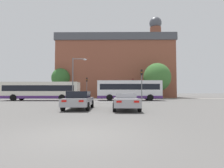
{
  "coord_description": "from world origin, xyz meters",
  "views": [
    {
      "loc": [
        1.12,
        -5.44,
        1.33
      ],
      "look_at": [
        0.79,
        24.78,
        2.76
      ],
      "focal_mm": 28.0,
      "sensor_mm": 36.0,
      "label": 1
    }
  ],
  "objects_px": {
    "car_roadster_right": "(126,101)",
    "pedestrian_waiting": "(119,94)",
    "traffic_light_far_left": "(87,85)",
    "bus_crossing_lead": "(129,90)",
    "traffic_light_far_right": "(133,85)",
    "pedestrian_walking_west": "(104,94)",
    "street_lamp_junction": "(75,74)",
    "pedestrian_walking_east": "(102,94)",
    "bus_crossing_trailing": "(41,91)",
    "traffic_light_near_right": "(142,80)",
    "car_saloon_left": "(79,100)"
  },
  "relations": [
    {
      "from": "traffic_light_far_right",
      "to": "traffic_light_far_left",
      "type": "xyz_separation_m",
      "value": [
        -9.75,
        0.46,
        0.14
      ]
    },
    {
      "from": "car_roadster_right",
      "to": "traffic_light_far_right",
      "type": "bearing_deg",
      "value": 83.16
    },
    {
      "from": "bus_crossing_trailing",
      "to": "car_roadster_right",
      "type": "bearing_deg",
      "value": -139.07
    },
    {
      "from": "car_saloon_left",
      "to": "bus_crossing_trailing",
      "type": "xyz_separation_m",
      "value": [
        -8.97,
        14.13,
        0.86
      ]
    },
    {
      "from": "car_roadster_right",
      "to": "pedestrian_walking_west",
      "type": "distance_m",
      "value": 24.48
    },
    {
      "from": "traffic_light_near_right",
      "to": "traffic_light_far_right",
      "type": "bearing_deg",
      "value": 89.86
    },
    {
      "from": "bus_crossing_trailing",
      "to": "pedestrian_walking_east",
      "type": "height_order",
      "value": "bus_crossing_trailing"
    },
    {
      "from": "car_roadster_right",
      "to": "bus_crossing_trailing",
      "type": "distance_m",
      "value": 19.31
    },
    {
      "from": "bus_crossing_trailing",
      "to": "traffic_light_far_right",
      "type": "height_order",
      "value": "traffic_light_far_right"
    },
    {
      "from": "pedestrian_waiting",
      "to": "pedestrian_walking_east",
      "type": "xyz_separation_m",
      "value": [
        -3.73,
        0.11,
        -0.0
      ]
    },
    {
      "from": "traffic_light_near_right",
      "to": "pedestrian_waiting",
      "type": "xyz_separation_m",
      "value": [
        -2.89,
        13.13,
        -2.09
      ]
    },
    {
      "from": "pedestrian_waiting",
      "to": "pedestrian_walking_west",
      "type": "xyz_separation_m",
      "value": [
        -3.27,
        -0.22,
        -0.02
      ]
    },
    {
      "from": "traffic_light_far_left",
      "to": "pedestrian_walking_east",
      "type": "height_order",
      "value": "traffic_light_far_left"
    },
    {
      "from": "bus_crossing_lead",
      "to": "street_lamp_junction",
      "type": "bearing_deg",
      "value": 103.83
    },
    {
      "from": "traffic_light_near_right",
      "to": "street_lamp_junction",
      "type": "xyz_separation_m",
      "value": [
        -9.8,
        1.55,
        1.02
      ]
    },
    {
      "from": "car_roadster_right",
      "to": "pedestrian_waiting",
      "type": "bearing_deg",
      "value": 90.35
    },
    {
      "from": "car_roadster_right",
      "to": "traffic_light_far_left",
      "type": "xyz_separation_m",
      "value": [
        -6.67,
        23.64,
        2.32
      ]
    },
    {
      "from": "traffic_light_near_right",
      "to": "street_lamp_junction",
      "type": "distance_m",
      "value": 9.97
    },
    {
      "from": "traffic_light_near_right",
      "to": "pedestrian_walking_west",
      "type": "height_order",
      "value": "traffic_light_near_right"
    },
    {
      "from": "car_roadster_right",
      "to": "pedestrian_walking_west",
      "type": "height_order",
      "value": "pedestrian_walking_west"
    },
    {
      "from": "car_roadster_right",
      "to": "pedestrian_walking_east",
      "type": "bearing_deg",
      "value": 98.97
    },
    {
      "from": "bus_crossing_lead",
      "to": "pedestrian_walking_east",
      "type": "bearing_deg",
      "value": 28.06
    },
    {
      "from": "bus_crossing_lead",
      "to": "traffic_light_far_right",
      "type": "height_order",
      "value": "traffic_light_far_right"
    },
    {
      "from": "bus_crossing_trailing",
      "to": "traffic_light_near_right",
      "type": "xyz_separation_m",
      "value": [
        15.69,
        -3.21,
        1.46
      ]
    },
    {
      "from": "car_saloon_left",
      "to": "bus_crossing_lead",
      "type": "distance_m",
      "value": 15.47
    },
    {
      "from": "car_roadster_right",
      "to": "pedestrian_waiting",
      "type": "distance_m",
      "value": 24.5
    },
    {
      "from": "car_roadster_right",
      "to": "bus_crossing_trailing",
      "type": "xyz_separation_m",
      "value": [
        -12.64,
        14.57,
        0.95
      ]
    },
    {
      "from": "car_saloon_left",
      "to": "car_roadster_right",
      "type": "bearing_deg",
      "value": -7.77
    },
    {
      "from": "bus_crossing_lead",
      "to": "traffic_light_far_right",
      "type": "distance_m",
      "value": 8.42
    },
    {
      "from": "car_roadster_right",
      "to": "traffic_light_far_right",
      "type": "height_order",
      "value": "traffic_light_far_right"
    },
    {
      "from": "car_saloon_left",
      "to": "pedestrian_walking_west",
      "type": "relative_size",
      "value": 2.87
    },
    {
      "from": "car_saloon_left",
      "to": "pedestrian_waiting",
      "type": "height_order",
      "value": "pedestrian_waiting"
    },
    {
      "from": "street_lamp_junction",
      "to": "pedestrian_waiting",
      "type": "distance_m",
      "value": 13.84
    },
    {
      "from": "car_roadster_right",
      "to": "bus_crossing_lead",
      "type": "height_order",
      "value": "bus_crossing_lead"
    },
    {
      "from": "car_saloon_left",
      "to": "bus_crossing_lead",
      "type": "relative_size",
      "value": 0.45
    },
    {
      "from": "pedestrian_waiting",
      "to": "pedestrian_walking_east",
      "type": "distance_m",
      "value": 3.73
    },
    {
      "from": "pedestrian_walking_east",
      "to": "pedestrian_walking_west",
      "type": "xyz_separation_m",
      "value": [
        0.45,
        -0.33,
        -0.01
      ]
    },
    {
      "from": "traffic_light_far_right",
      "to": "pedestrian_walking_east",
      "type": "xyz_separation_m",
      "value": [
        -6.64,
        1.43,
        -1.87
      ]
    },
    {
      "from": "traffic_light_far_left",
      "to": "bus_crossing_lead",
      "type": "bearing_deg",
      "value": -46.43
    },
    {
      "from": "car_saloon_left",
      "to": "bus_crossing_trailing",
      "type": "relative_size",
      "value": 0.38
    },
    {
      "from": "bus_crossing_trailing",
      "to": "pedestrian_walking_east",
      "type": "xyz_separation_m",
      "value": [
        9.07,
        10.04,
        -0.64
      ]
    },
    {
      "from": "bus_crossing_lead",
      "to": "pedestrian_walking_west",
      "type": "bearing_deg",
      "value": 26.73
    },
    {
      "from": "pedestrian_waiting",
      "to": "traffic_light_near_right",
      "type": "bearing_deg",
      "value": 113.75
    },
    {
      "from": "bus_crossing_lead",
      "to": "pedestrian_walking_east",
      "type": "height_order",
      "value": "bus_crossing_lead"
    },
    {
      "from": "traffic_light_far_right",
      "to": "bus_crossing_lead",
      "type": "bearing_deg",
      "value": -100.38
    },
    {
      "from": "traffic_light_far_left",
      "to": "street_lamp_junction",
      "type": "distance_m",
      "value": 10.77
    },
    {
      "from": "car_saloon_left",
      "to": "car_roadster_right",
      "type": "distance_m",
      "value": 3.7
    },
    {
      "from": "car_roadster_right",
      "to": "pedestrian_waiting",
      "type": "relative_size",
      "value": 2.97
    },
    {
      "from": "bus_crossing_trailing",
      "to": "street_lamp_junction",
      "type": "bearing_deg",
      "value": -105.67
    },
    {
      "from": "car_roadster_right",
      "to": "bus_crossing_lead",
      "type": "distance_m",
      "value": 15.09
    }
  ]
}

